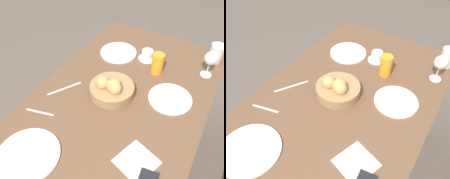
{
  "view_description": "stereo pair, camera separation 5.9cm",
  "coord_description": "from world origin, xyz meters",
  "views": [
    {
      "loc": [
        0.73,
        0.37,
        1.64
      ],
      "look_at": [
        -0.05,
        -0.05,
        0.79
      ],
      "focal_mm": 38.0,
      "sensor_mm": 36.0,
      "label": 1
    },
    {
      "loc": [
        0.7,
        0.42,
        1.64
      ],
      "look_at": [
        -0.05,
        -0.05,
        0.79
      ],
      "focal_mm": 38.0,
      "sensor_mm": 36.0,
      "label": 2
    }
  ],
  "objects": [
    {
      "name": "ground_plane",
      "position": [
        0.0,
        0.0,
        0.0
      ],
      "size": [
        10.0,
        10.0,
        0.0
      ],
      "primitive_type": "plane",
      "color": "#564C44"
    },
    {
      "name": "dining_table",
      "position": [
        0.0,
        0.0,
        0.66
      ],
      "size": [
        1.48,
        0.86,
        0.76
      ],
      "color": "brown",
      "rests_on": "ground_plane"
    },
    {
      "name": "bread_basket",
      "position": [
        -0.04,
        -0.05,
        0.8
      ],
      "size": [
        0.23,
        0.23,
        0.11
      ],
      "color": "#99754C",
      "rests_on": "dining_table"
    },
    {
      "name": "plate_near_left",
      "position": [
        -0.39,
        -0.19,
        0.77
      ],
      "size": [
        0.23,
        0.23,
        0.01
      ],
      "color": "white",
      "rests_on": "dining_table"
    },
    {
      "name": "plate_near_right",
      "position": [
        0.44,
        -0.18,
        0.77
      ],
      "size": [
        0.27,
        0.27,
        0.01
      ],
      "color": "white",
      "rests_on": "dining_table"
    },
    {
      "name": "plate_far_center",
      "position": [
        -0.15,
        0.23,
        0.77
      ],
      "size": [
        0.22,
        0.22,
        0.01
      ],
      "color": "white",
      "rests_on": "dining_table"
    },
    {
      "name": "juice_glass",
      "position": [
        -0.32,
        0.09,
        0.82
      ],
      "size": [
        0.07,
        0.07,
        0.12
      ],
      "color": "orange",
      "rests_on": "dining_table"
    },
    {
      "name": "water_tumbler",
      "position": [
        -0.6,
        0.36,
        0.82
      ],
      "size": [
        0.08,
        0.08,
        0.11
      ],
      "color": "silver",
      "rests_on": "dining_table"
    },
    {
      "name": "wine_glass",
      "position": [
        -0.44,
        0.35,
        0.87
      ],
      "size": [
        0.08,
        0.08,
        0.16
      ],
      "color": "silver",
      "rests_on": "dining_table"
    },
    {
      "name": "coffee_cup",
      "position": [
        -0.42,
        -0.01,
        0.79
      ],
      "size": [
        0.11,
        0.11,
        0.06
      ],
      "color": "white",
      "rests_on": "dining_table"
    },
    {
      "name": "fork_silver",
      "position": [
        0.04,
        -0.29,
        0.76
      ],
      "size": [
        0.17,
        0.11,
        0.0
      ],
      "color": "#B7B7BC",
      "rests_on": "dining_table"
    },
    {
      "name": "spoon_coffee",
      "position": [
        0.24,
        -0.3,
        0.76
      ],
      "size": [
        0.04,
        0.14,
        0.0
      ],
      "color": "#B7B7BC",
      "rests_on": "dining_table"
    },
    {
      "name": "napkin",
      "position": [
        0.25,
        0.23,
        0.76
      ],
      "size": [
        0.19,
        0.19,
        0.0
      ],
      "color": "silver",
      "rests_on": "dining_table"
    }
  ]
}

